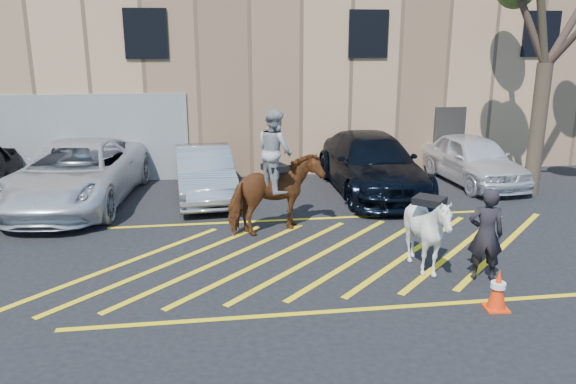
{
  "coord_description": "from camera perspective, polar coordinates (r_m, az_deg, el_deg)",
  "views": [
    {
      "loc": [
        -2.23,
        -11.23,
        4.49
      ],
      "look_at": [
        -0.59,
        0.2,
        1.3
      ],
      "focal_mm": 35.0,
      "sensor_mm": 36.0,
      "label": 1
    }
  ],
  "objects": [
    {
      "name": "ground",
      "position": [
        12.29,
        2.86,
        -5.99
      ],
      "size": [
        90.0,
        90.0,
        0.0
      ],
      "primitive_type": "plane",
      "color": "black",
      "rests_on": "ground"
    },
    {
      "name": "car_white_pickup",
      "position": [
        16.51,
        -20.71,
        1.74
      ],
      "size": [
        3.57,
        6.5,
        1.73
      ],
      "primitive_type": "imported",
      "rotation": [
        0.0,
        0.0,
        -0.12
      ],
      "color": "silver",
      "rests_on": "ground"
    },
    {
      "name": "car_silver_sedan",
      "position": [
        16.27,
        -8.49,
        1.92
      ],
      "size": [
        1.86,
        4.55,
        1.47
      ],
      "primitive_type": "imported",
      "rotation": [
        0.0,
        0.0,
        0.07
      ],
      "color": "#9BA1A9",
      "rests_on": "ground"
    },
    {
      "name": "car_blue_suv",
      "position": [
        16.94,
        8.46,
        2.86
      ],
      "size": [
        2.4,
        5.85,
        1.7
      ],
      "primitive_type": "imported",
      "rotation": [
        0.0,
        0.0,
        0.0
      ],
      "color": "black",
      "rests_on": "ground"
    },
    {
      "name": "car_white_suv",
      "position": [
        18.7,
        18.29,
        3.18
      ],
      "size": [
        2.06,
        4.62,
        1.54
      ],
      "primitive_type": "imported",
      "rotation": [
        0.0,
        0.0,
        0.05
      ],
      "color": "white",
      "rests_on": "ground"
    },
    {
      "name": "handler",
      "position": [
        11.23,
        19.45,
        -4.09
      ],
      "size": [
        0.75,
        0.59,
        1.81
      ],
      "primitive_type": "imported",
      "rotation": [
        0.0,
        0.0,
        2.87
      ],
      "color": "black",
      "rests_on": "ground"
    },
    {
      "name": "warehouse",
      "position": [
        23.34,
        -2.8,
        13.36
      ],
      "size": [
        32.42,
        10.2,
        7.3
      ],
      "color": "tan",
      "rests_on": "ground"
    },
    {
      "name": "hatching_zone",
      "position": [
        12.02,
        3.14,
        -6.48
      ],
      "size": [
        12.6,
        5.12,
        0.01
      ],
      "color": "yellow",
      "rests_on": "ground"
    },
    {
      "name": "mounted_bay",
      "position": [
        13.07,
        -1.32,
        0.77
      ],
      "size": [
        2.43,
        1.79,
        2.93
      ],
      "color": "brown",
      "rests_on": "ground"
    },
    {
      "name": "saddled_white",
      "position": [
        11.26,
        13.97,
        -3.98
      ],
      "size": [
        1.99,
        2.0,
        1.65
      ],
      "color": "silver",
      "rests_on": "ground"
    },
    {
      "name": "traffic_cone",
      "position": [
        10.29,
        20.54,
        -9.23
      ],
      "size": [
        0.41,
        0.41,
        0.73
      ],
      "color": "#FF3A0A",
      "rests_on": "ground"
    }
  ]
}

